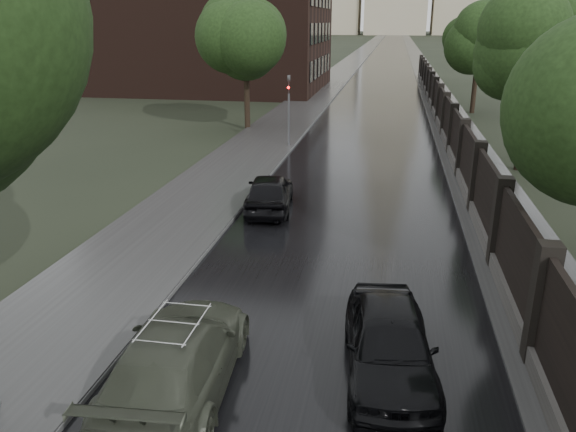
# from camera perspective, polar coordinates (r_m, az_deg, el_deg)

# --- Properties ---
(road) EXTENTS (8.00, 420.00, 0.02)m
(road) POSITION_cam_1_polar(r_m,az_deg,el_deg) (196.05, 10.55, 16.94)
(road) COLOR black
(road) RESTS_ON ground
(sidewalk_left) EXTENTS (4.00, 420.00, 0.16)m
(sidewalk_left) POSITION_cam_1_polar(r_m,az_deg,el_deg) (196.18, 8.72, 17.06)
(sidewalk_left) COLOR #2D2D2D
(sidewalk_left) RESTS_ON ground
(verge_right) EXTENTS (3.00, 420.00, 0.08)m
(verge_right) POSITION_cam_1_polar(r_m,az_deg,el_deg) (196.09, 12.22, 16.85)
(verge_right) COLOR #2D2D2D
(verge_right) RESTS_ON ground
(fence_right) EXTENTS (0.45, 75.72, 2.70)m
(fence_right) POSITION_cam_1_polar(r_m,az_deg,el_deg) (38.52, 15.40, 9.90)
(fence_right) COLOR #383533
(fence_right) RESTS_ON ground
(tree_left_far) EXTENTS (4.25, 4.25, 7.39)m
(tree_left_far) POSITION_cam_1_polar(r_m,az_deg,el_deg) (37.17, -4.32, 16.76)
(tree_left_far) COLOR black
(tree_left_far) RESTS_ON ground
(tree_right_b) EXTENTS (4.08, 4.08, 7.01)m
(tree_right_b) POSITION_cam_1_polar(r_m,az_deg,el_deg) (28.65, 23.54, 13.98)
(tree_right_b) COLOR black
(tree_right_b) RESTS_ON ground
(tree_right_c) EXTENTS (4.08, 4.08, 7.01)m
(tree_right_c) POSITION_cam_1_polar(r_m,az_deg,el_deg) (46.37, 18.82, 15.96)
(tree_right_c) COLOR black
(tree_right_c) RESTS_ON ground
(traffic_light) EXTENTS (0.16, 0.32, 4.00)m
(traffic_light) POSITION_cam_1_polar(r_m,az_deg,el_deg) (31.75, 0.08, 11.24)
(traffic_light) COLOR #59595E
(traffic_light) RESTS_ON ground
(volga_sedan) EXTENTS (2.44, 5.28, 1.49)m
(volga_sedan) POSITION_cam_1_polar(r_m,az_deg,el_deg) (11.18, -11.24, -14.07)
(volga_sedan) COLOR #3C4134
(volga_sedan) RESTS_ON ground
(hatchback_left) EXTENTS (2.17, 4.34, 1.42)m
(hatchback_left) POSITION_cam_1_polar(r_m,az_deg,el_deg) (21.16, -1.90, 2.45)
(hatchback_left) COLOR black
(hatchback_left) RESTS_ON ground
(car_right_near) EXTENTS (2.16, 4.46, 1.47)m
(car_right_near) POSITION_cam_1_polar(r_m,az_deg,el_deg) (11.64, 10.25, -12.61)
(car_right_near) COLOR black
(car_right_near) RESTS_ON ground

